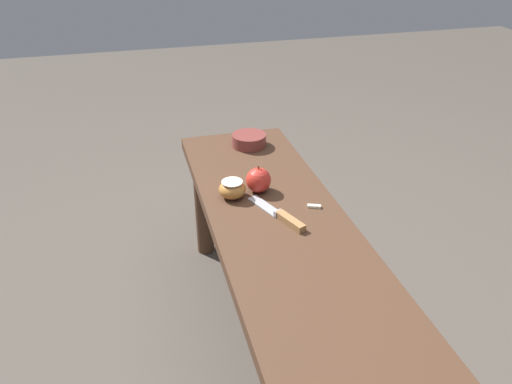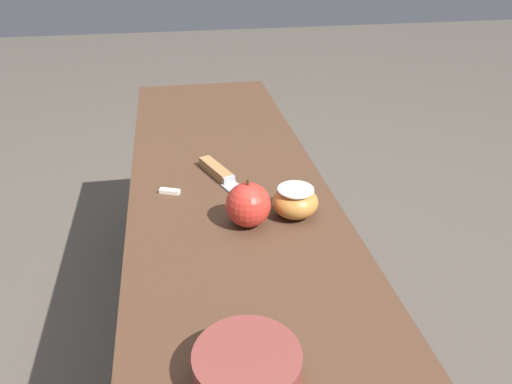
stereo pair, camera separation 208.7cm
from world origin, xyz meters
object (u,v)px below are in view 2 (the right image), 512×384
Objects in this scene: apple_whole at (248,205)px; apple_cut at (295,202)px; knife at (222,176)px; bowl at (247,368)px; wooden_bench at (227,215)px.

apple_whole is 0.09m from apple_cut.
apple_whole is at bearing 99.57° from apple_cut.
apple_whole reaches higher than apple_cut.
apple_whole is at bearing -13.35° from knife.
wooden_bench is at bearing -4.30° from bowl.
apple_whole reaches higher than knife.
apple_cut is 0.66× the size of bowl.
wooden_bench is 5.72× the size of knife.
knife is at bearing 8.33° from apple_whole.
wooden_bench is 10.42× the size of bowl.
apple_whole is at bearing -9.45° from bowl.
apple_whole reaches higher than wooden_bench.
wooden_bench is 0.23m from apple_whole.
wooden_bench is 14.79× the size of apple_whole.
knife is 0.19m from apple_cut.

